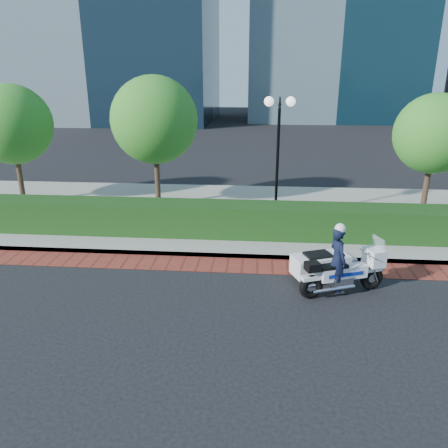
# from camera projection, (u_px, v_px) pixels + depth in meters

# --- Properties ---
(ground) EXTENTS (120.00, 120.00, 0.00)m
(ground) POSITION_uv_depth(u_px,v_px,m) (240.00, 291.00, 10.74)
(ground) COLOR black
(ground) RESTS_ON ground
(brick_strip) EXTENTS (60.00, 1.00, 0.01)m
(brick_strip) POSITION_uv_depth(u_px,v_px,m) (242.00, 266.00, 12.15)
(brick_strip) COLOR maroon
(brick_strip) RESTS_ON ground
(sidewalk) EXTENTS (60.00, 8.00, 0.15)m
(sidewalk) POSITION_uv_depth(u_px,v_px,m) (248.00, 214.00, 16.36)
(sidewalk) COLOR gray
(sidewalk) RESTS_ON ground
(hedge_main) EXTENTS (18.00, 1.20, 1.00)m
(hedge_main) POSITION_uv_depth(u_px,v_px,m) (246.00, 220.00, 13.91)
(hedge_main) COLOR black
(hedge_main) RESTS_ON sidewalk
(lamppost) EXTENTS (1.02, 0.70, 4.21)m
(lamppost) POSITION_uv_depth(u_px,v_px,m) (278.00, 140.00, 14.58)
(lamppost) COLOR black
(lamppost) RESTS_ON sidewalk
(tree_a) EXTENTS (3.00, 3.00, 4.58)m
(tree_a) POSITION_uv_depth(u_px,v_px,m) (12.00, 125.00, 16.51)
(tree_a) COLOR #332319
(tree_a) RESTS_ON sidewalk
(tree_b) EXTENTS (3.20, 3.20, 4.89)m
(tree_b) POSITION_uv_depth(u_px,v_px,m) (154.00, 120.00, 16.00)
(tree_b) COLOR #332319
(tree_b) RESTS_ON sidewalk
(tree_c) EXTENTS (2.80, 2.80, 4.30)m
(tree_c) POSITION_uv_depth(u_px,v_px,m) (434.00, 134.00, 15.34)
(tree_c) COLOR #332319
(tree_c) RESTS_ON sidewalk
(police_motorcycle) EXTENTS (2.31, 1.71, 1.82)m
(police_motorcycle) POSITION_uv_depth(u_px,v_px,m) (333.00, 265.00, 10.69)
(police_motorcycle) COLOR black
(police_motorcycle) RESTS_ON ground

